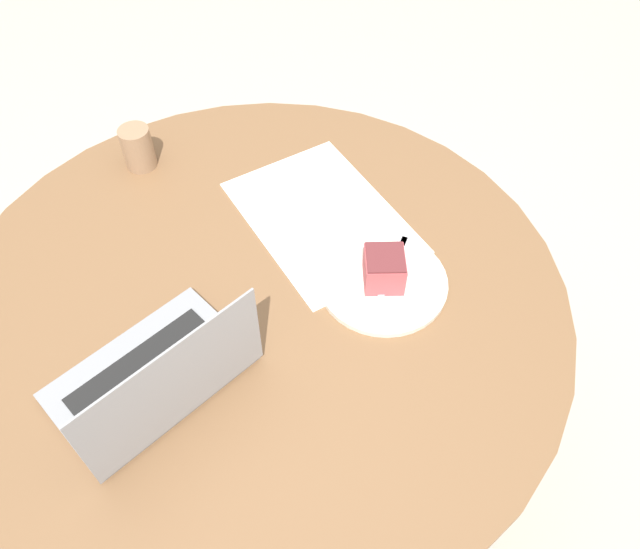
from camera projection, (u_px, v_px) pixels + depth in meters
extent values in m
plane|color=#B7AD9E|center=(276.00, 441.00, 1.78)|extent=(12.00, 12.00, 0.00)
cylinder|color=brown|center=(276.00, 439.00, 1.77)|extent=(0.55, 0.55, 0.02)
cylinder|color=brown|center=(269.00, 380.00, 1.51)|extent=(0.13, 0.13, 0.66)
cylinder|color=brown|center=(258.00, 295.00, 1.24)|extent=(1.23, 1.23, 0.03)
cube|color=white|center=(322.00, 217.00, 1.36)|extent=(0.49, 0.41, 0.00)
cylinder|color=silver|center=(383.00, 282.00, 1.24)|extent=(0.26, 0.26, 0.01)
cube|color=#B74C51|center=(384.00, 269.00, 1.21)|extent=(0.09, 0.09, 0.07)
cube|color=maroon|center=(386.00, 257.00, 1.18)|extent=(0.09, 0.09, 0.00)
cube|color=silver|center=(393.00, 267.00, 1.25)|extent=(0.15, 0.10, 0.00)
cube|color=silver|center=(403.00, 242.00, 1.29)|extent=(0.04, 0.04, 0.00)
cylinder|color=#997556|center=(138.00, 148.00, 1.43)|extent=(0.07, 0.07, 0.10)
cube|color=gray|center=(150.00, 376.00, 1.10)|extent=(0.35, 0.39, 0.02)
cube|color=black|center=(149.00, 373.00, 1.09)|extent=(0.25, 0.30, 0.00)
cube|color=gray|center=(176.00, 386.00, 0.97)|extent=(0.18, 0.29, 0.19)
cube|color=black|center=(175.00, 384.00, 0.97)|extent=(0.17, 0.27, 0.18)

